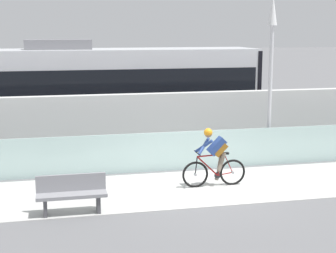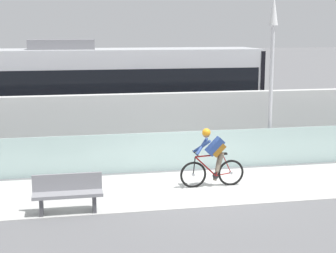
% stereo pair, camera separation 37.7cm
% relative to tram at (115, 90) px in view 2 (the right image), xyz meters
% --- Properties ---
extents(ground_plane, '(200.00, 200.00, 0.00)m').
position_rel_tram_xyz_m(ground_plane, '(1.65, -6.85, -1.89)').
color(ground_plane, slate).
extents(bike_path_deck, '(32.00, 3.20, 0.01)m').
position_rel_tram_xyz_m(bike_path_deck, '(1.65, -6.85, -1.89)').
color(bike_path_deck, beige).
rests_on(bike_path_deck, ground).
extents(glass_parapet, '(32.00, 0.05, 1.17)m').
position_rel_tram_xyz_m(glass_parapet, '(1.65, -5.00, -1.31)').
color(glass_parapet, silver).
rests_on(glass_parapet, ground).
extents(concrete_barrier_wall, '(32.00, 0.36, 2.12)m').
position_rel_tram_xyz_m(concrete_barrier_wall, '(1.65, -3.20, -0.83)').
color(concrete_barrier_wall, silver).
rests_on(concrete_barrier_wall, ground).
extents(tram_rail_near, '(32.00, 0.08, 0.01)m').
position_rel_tram_xyz_m(tram_rail_near, '(1.65, -0.72, -1.89)').
color(tram_rail_near, '#595654').
rests_on(tram_rail_near, ground).
extents(tram_rail_far, '(32.00, 0.08, 0.01)m').
position_rel_tram_xyz_m(tram_rail_far, '(1.65, 0.72, -1.89)').
color(tram_rail_far, '#595654').
rests_on(tram_rail_far, ground).
extents(tram, '(11.06, 2.54, 3.81)m').
position_rel_tram_xyz_m(tram, '(0.00, 0.00, 0.00)').
color(tram, silver).
rests_on(tram, ground).
extents(cyclist_on_bike, '(1.77, 0.58, 1.61)m').
position_rel_tram_xyz_m(cyclist_on_bike, '(1.93, -6.85, -1.11)').
color(cyclist_on_bike, black).
rests_on(cyclist_on_bike, ground).
extents(lamp_post_antenna, '(0.28, 0.28, 5.20)m').
position_rel_tram_xyz_m(lamp_post_antenna, '(4.39, -4.70, 1.40)').
color(lamp_post_antenna, gray).
rests_on(lamp_post_antenna, ground).
extents(bench, '(1.60, 0.45, 0.89)m').
position_rel_tram_xyz_m(bench, '(-1.91, -8.14, -1.41)').
color(bench, gray).
rests_on(bench, ground).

